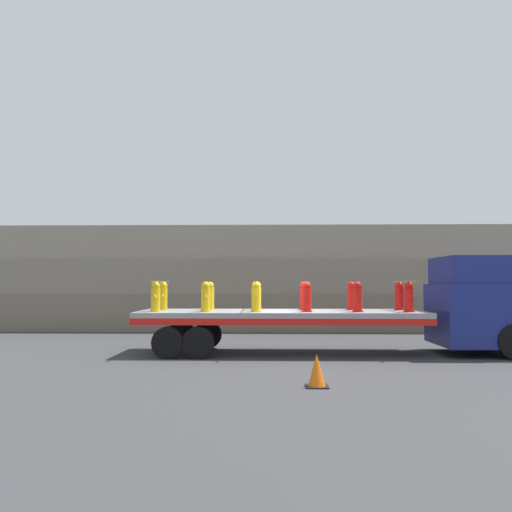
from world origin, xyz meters
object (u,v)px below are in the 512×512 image
truck_cab (482,305)px  fire_hydrant_yellow_near_1 (206,297)px  fire_hydrant_yellow_far_1 (210,296)px  fire_hydrant_red_near_5 (409,297)px  fire_hydrant_red_far_4 (352,296)px  fire_hydrant_red_near_4 (358,297)px  fire_hydrant_yellow_far_2 (257,296)px  flatbed_trailer (261,319)px  fire_hydrant_red_near_3 (307,297)px  fire_hydrant_red_far_5 (399,296)px  fire_hydrant_yellow_near_2 (256,297)px  fire_hydrant_yellow_far_0 (163,296)px  fire_hydrant_yellow_near_0 (156,297)px  traffic_cone (317,371)px  fire_hydrant_red_far_3 (304,296)px

truck_cab → fire_hydrant_yellow_near_1: size_ratio=3.29×
fire_hydrant_yellow_near_1 → fire_hydrant_yellow_far_1: 1.11m
fire_hydrant_yellow_far_1 → fire_hydrant_red_near_5: (6.20, -1.11, 0.00)m
truck_cab → fire_hydrant_yellow_near_1: (-8.65, -0.56, 0.27)m
fire_hydrant_red_far_4 → fire_hydrant_red_near_4: bearing=-90.0°
truck_cab → fire_hydrant_yellow_far_2: bearing=175.5°
flatbed_trailer → fire_hydrant_red_near_3: 1.67m
fire_hydrant_red_far_5 → fire_hydrant_yellow_near_2: bearing=-166.5°
truck_cab → flatbed_trailer: 6.96m
fire_hydrant_yellow_far_0 → fire_hydrant_yellow_far_2: (3.10, 0.00, 0.00)m
fire_hydrant_yellow_near_0 → fire_hydrant_yellow_near_1: same height
fire_hydrant_yellow_near_2 → fire_hydrant_red_far_5: (4.65, 1.11, 0.00)m
fire_hydrant_red_near_3 → traffic_cone: (-0.14, -4.51, -1.45)m
fire_hydrant_red_near_3 → fire_hydrant_yellow_far_0: bearing=166.5°
fire_hydrant_red_far_5 → fire_hydrant_yellow_far_2: bearing=180.0°
fire_hydrant_yellow_far_1 → fire_hydrant_red_far_5: size_ratio=1.00×
fire_hydrant_yellow_far_1 → fire_hydrant_red_near_3: bearing=-19.7°
fire_hydrant_red_far_3 → truck_cab: bearing=-5.7°
fire_hydrant_yellow_far_2 → fire_hydrant_red_near_3: bearing=-35.7°
fire_hydrant_red_near_4 → fire_hydrant_yellow_near_0: bearing=180.0°
truck_cab → fire_hydrant_yellow_far_0: (-10.20, 0.56, 0.27)m
fire_hydrant_yellow_near_2 → fire_hydrant_yellow_far_2: (0.00, 1.11, 0.00)m
fire_hydrant_red_near_4 → fire_hydrant_red_far_5: size_ratio=1.00×
fire_hydrant_yellow_near_2 → fire_hydrant_yellow_far_2: bearing=90.0°
fire_hydrant_red_far_3 → fire_hydrant_red_near_5: (3.10, -1.11, 0.00)m
fire_hydrant_yellow_far_1 → fire_hydrant_red_far_5: 6.20m
flatbed_trailer → fire_hydrant_red_far_5: (4.51, 0.56, 0.71)m
fire_hydrant_red_near_5 → fire_hydrant_red_far_5: same height
fire_hydrant_yellow_near_1 → fire_hydrant_yellow_far_2: bearing=35.7°
fire_hydrant_yellow_near_1 → fire_hydrant_red_near_3: bearing=0.0°
fire_hydrant_red_far_3 → fire_hydrant_red_near_5: size_ratio=1.00×
truck_cab → fire_hydrant_red_near_3: truck_cab is taller
fire_hydrant_yellow_near_2 → fire_hydrant_red_near_3: size_ratio=1.00×
fire_hydrant_red_near_3 → traffic_cone: bearing=-91.8°
fire_hydrant_yellow_near_2 → fire_hydrant_red_near_4: same height
fire_hydrant_yellow_far_0 → fire_hydrant_yellow_near_1: (1.55, -1.11, 0.00)m
fire_hydrant_red_far_3 → traffic_cone: 5.81m
fire_hydrant_yellow_far_0 → fire_hydrant_red_near_5: same height
fire_hydrant_red_near_4 → fire_hydrant_red_far_5: (1.55, 1.11, 0.00)m
fire_hydrant_red_far_5 → traffic_cone: (-3.24, -5.62, -1.45)m
fire_hydrant_yellow_near_2 → fire_hydrant_red_near_3: 1.55m
fire_hydrant_yellow_far_2 → fire_hydrant_red_far_5: same height
fire_hydrant_yellow_far_0 → traffic_cone: (4.51, -5.62, -1.45)m
truck_cab → fire_hydrant_red_near_4: size_ratio=3.29×
fire_hydrant_yellow_far_0 → fire_hydrant_red_far_4: size_ratio=1.00×
fire_hydrant_red_near_3 → fire_hydrant_red_near_5: 3.10m
fire_hydrant_red_far_4 → fire_hydrant_red_far_5: 1.55m
fire_hydrant_yellow_near_1 → fire_hydrant_red_far_5: (6.20, 1.11, 0.00)m
fire_hydrant_yellow_far_0 → fire_hydrant_red_far_3: bearing=0.0°
fire_hydrant_yellow_far_2 → fire_hydrant_red_near_4: size_ratio=1.00×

